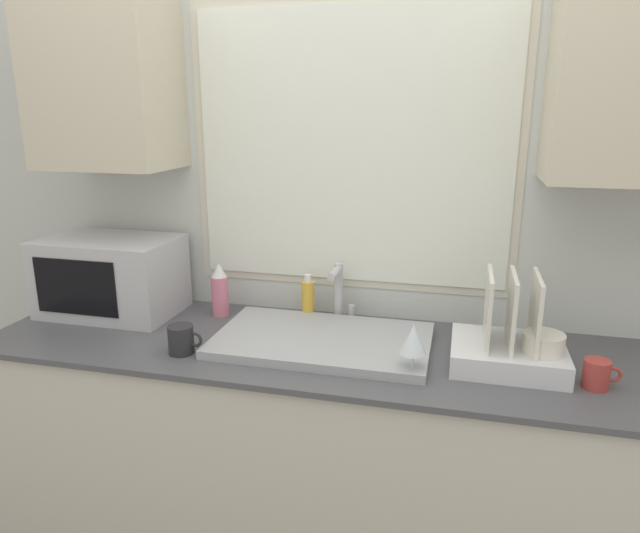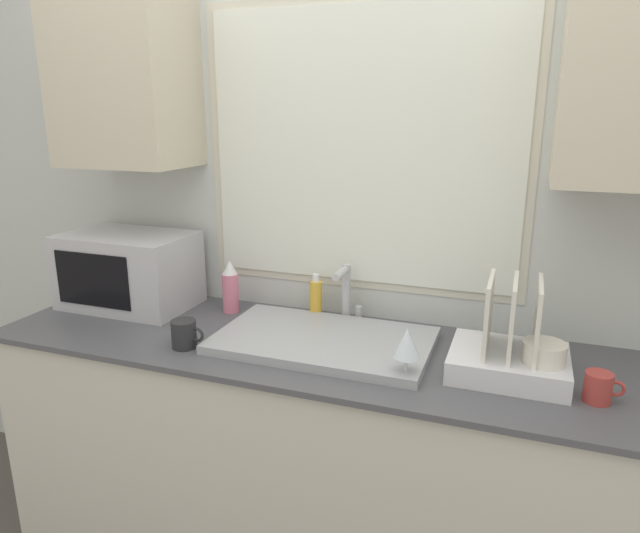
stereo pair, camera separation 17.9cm
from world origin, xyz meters
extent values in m
cube|color=beige|center=(0.00, 0.31, 0.45)|extent=(2.32, 0.63, 0.91)
cube|color=#4C4C51|center=(0.00, 0.31, 0.92)|extent=(2.35, 0.66, 0.02)
cube|color=silver|center=(0.00, 0.66, 1.30)|extent=(6.00, 0.06, 2.60)
cube|color=beige|center=(0.00, 0.63, 1.55)|extent=(1.19, 0.01, 1.02)
cube|color=white|center=(0.00, 0.62, 1.55)|extent=(1.13, 0.01, 0.96)
cube|color=beige|center=(-0.86, 0.47, 1.80)|extent=(0.47, 0.32, 0.64)
cube|color=#9EA0A5|center=(-0.03, 0.32, 0.94)|extent=(0.71, 0.43, 0.03)
cylinder|color=#B7B7BC|center=(-0.03, 0.56, 1.04)|extent=(0.03, 0.03, 0.22)
cylinder|color=#B7B7BC|center=(-0.03, 0.50, 1.13)|extent=(0.03, 0.13, 0.03)
cylinder|color=#B7B7BC|center=(0.02, 0.56, 0.96)|extent=(0.02, 0.02, 0.06)
cube|color=#B2B2B7|center=(-0.89, 0.43, 1.07)|extent=(0.50, 0.32, 0.29)
cube|color=black|center=(-0.92, 0.27, 1.07)|extent=(0.33, 0.01, 0.20)
cube|color=silver|center=(0.56, 0.30, 0.96)|extent=(0.34, 0.28, 0.07)
cube|color=silver|center=(0.49, 0.30, 1.11)|extent=(0.01, 0.22, 0.22)
cube|color=silver|center=(0.56, 0.30, 1.11)|extent=(0.01, 0.22, 0.22)
cube|color=silver|center=(0.63, 0.30, 1.11)|extent=(0.01, 0.22, 0.22)
cylinder|color=silver|center=(0.65, 0.26, 1.03)|extent=(0.12, 0.12, 0.06)
cylinder|color=#D8728C|center=(-0.47, 0.49, 1.00)|extent=(0.06, 0.06, 0.15)
cone|color=silver|center=(-0.47, 0.49, 1.11)|extent=(0.06, 0.06, 0.05)
cylinder|color=gold|center=(-0.14, 0.54, 1.00)|extent=(0.05, 0.05, 0.14)
cylinder|color=white|center=(-0.14, 0.54, 1.09)|extent=(0.03, 0.03, 0.03)
cylinder|color=#262628|center=(-0.45, 0.14, 0.98)|extent=(0.08, 0.08, 0.09)
torus|color=#262628|center=(-0.40, 0.14, 0.98)|extent=(0.05, 0.01, 0.05)
cylinder|color=silver|center=(0.28, 0.15, 0.93)|extent=(0.07, 0.07, 0.00)
cylinder|color=silver|center=(0.28, 0.15, 0.97)|extent=(0.01, 0.01, 0.07)
cone|color=silver|center=(0.28, 0.15, 1.05)|extent=(0.08, 0.08, 0.09)
cylinder|color=#A53833|center=(0.79, 0.21, 0.97)|extent=(0.07, 0.07, 0.08)
torus|color=#A53833|center=(0.84, 0.21, 0.97)|extent=(0.05, 0.01, 0.05)
camera|label=1|loc=(0.40, -1.40, 1.69)|focal=32.00mm
camera|label=2|loc=(0.57, -1.34, 1.69)|focal=32.00mm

